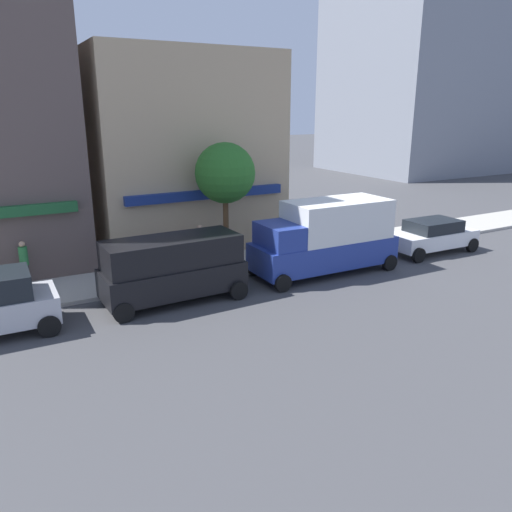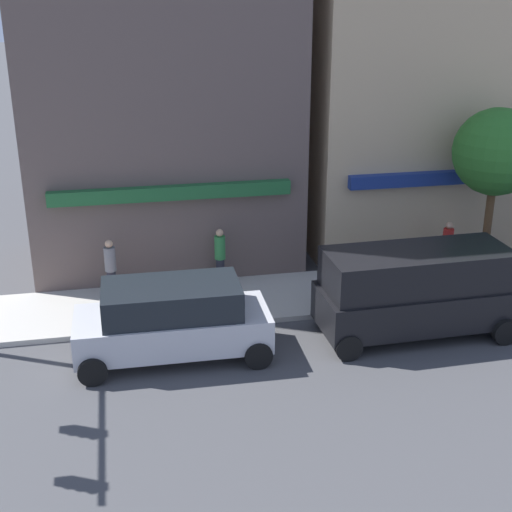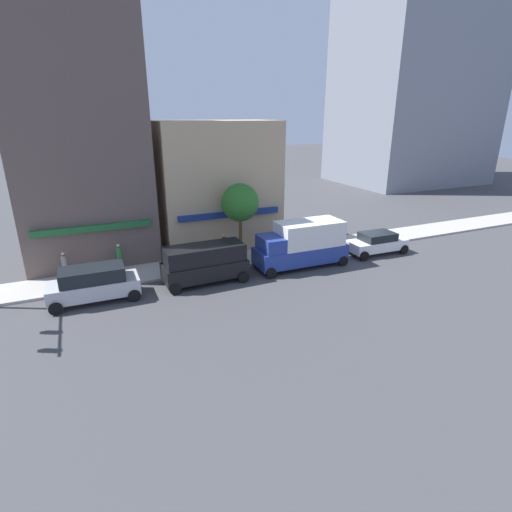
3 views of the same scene
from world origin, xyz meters
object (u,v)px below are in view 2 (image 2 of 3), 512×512
object	(u,v)px
pedestrian_red_jacket	(447,248)
fire_hydrant	(121,309)
pedestrian_grey_coat	(111,268)
pedestrian_green_top	(220,256)
van_black	(416,289)
street_tree	(497,153)
suv_silver	(172,319)

from	to	relation	value
pedestrian_red_jacket	fire_hydrant	world-z (taller)	pedestrian_red_jacket
pedestrian_grey_coat	fire_hydrant	xyz separation A→B (m)	(0.21, -1.79, -0.46)
pedestrian_green_top	pedestrian_red_jacket	world-z (taller)	same
van_black	pedestrian_grey_coat	size ratio (longest dim) A/B	2.85
van_black	street_tree	xyz separation A→B (m)	(3.44, 2.80, 2.77)
pedestrian_green_top	pedestrian_red_jacket	bearing A→B (deg)	-51.08
pedestrian_red_jacket	street_tree	bearing A→B (deg)	-145.46
pedestrian_grey_coat	street_tree	size ratio (longest dim) A/B	0.34
van_black	pedestrian_red_jacket	size ratio (longest dim) A/B	2.85
pedestrian_green_top	street_tree	xyz separation A→B (m)	(7.96, -1.00, 2.98)
pedestrian_green_top	pedestrian_red_jacket	xyz separation A→B (m)	(6.88, -0.69, 0.00)
suv_silver	street_tree	distance (m)	10.55
suv_silver	pedestrian_green_top	bearing A→B (deg)	66.02
pedestrian_green_top	van_black	bearing A→B (deg)	-85.33
suv_silver	street_tree	xyz separation A→B (m)	(9.71, 2.80, 3.02)
suv_silver	pedestrian_grey_coat	xyz separation A→B (m)	(-1.44, 3.49, 0.04)
pedestrian_grey_coat	street_tree	bearing A→B (deg)	66.42
suv_silver	pedestrian_green_top	distance (m)	4.18
suv_silver	van_black	world-z (taller)	van_black
pedestrian_green_top	pedestrian_grey_coat	xyz separation A→B (m)	(-3.18, -0.31, 0.00)
pedestrian_green_top	fire_hydrant	world-z (taller)	pedestrian_green_top
pedestrian_green_top	pedestrian_grey_coat	world-z (taller)	same
street_tree	pedestrian_green_top	bearing A→B (deg)	172.85
pedestrian_grey_coat	pedestrian_red_jacket	bearing A→B (deg)	67.77
van_black	pedestrian_green_top	distance (m)	5.91
pedestrian_red_jacket	street_tree	size ratio (longest dim) A/B	0.34
fire_hydrant	pedestrian_red_jacket	bearing A→B (deg)	8.11
van_black	street_tree	bearing A→B (deg)	37.70
pedestrian_red_jacket	pedestrian_grey_coat	size ratio (longest dim) A/B	1.00
van_black	pedestrian_red_jacket	world-z (taller)	van_black
suv_silver	pedestrian_red_jacket	world-z (taller)	suv_silver
fire_hydrant	street_tree	size ratio (longest dim) A/B	0.16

